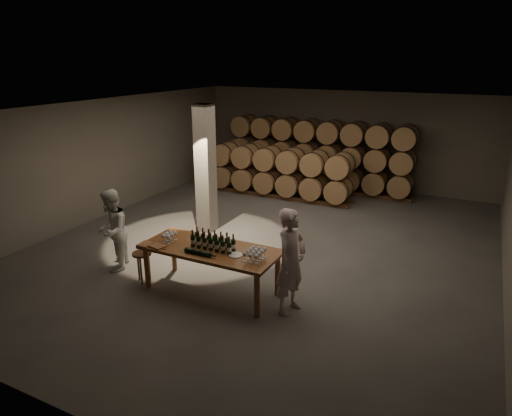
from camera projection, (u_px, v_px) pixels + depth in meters
The scene contains 15 objects.
room at pixel (206, 170), 11.29m from camera, with size 12.00×12.00×12.00m.
tasting_table at pixel (211, 253), 8.49m from camera, with size 2.60×1.10×0.90m.
barrel_stack_back at pixel (319, 153), 15.13m from camera, with size 6.26×0.95×2.31m.
barrel_stack_front at pixel (280, 171), 14.40m from camera, with size 4.70×0.95×1.57m.
bottle_cluster at pixel (213, 243), 8.37m from camera, with size 0.87×0.24×0.34m.
lying_bottles at pixel (198, 252), 8.15m from camera, with size 0.64×0.09×0.09m.
glass_cluster_left at pixel (169, 235), 8.71m from camera, with size 0.20×0.31×0.18m.
glass_cluster_right at pixel (255, 252), 7.96m from camera, with size 0.31×0.42×0.18m.
plate at pixel (236, 255), 8.13m from camera, with size 0.27×0.27×0.02m, color white.
notebook_near at pixel (158, 246), 8.49m from camera, with size 0.27×0.22×0.03m, color brown.
notebook_corner at pixel (145, 244), 8.59m from camera, with size 0.22×0.28×0.02m, color brown.
pen at pixel (163, 249), 8.39m from camera, with size 0.01×0.01×0.14m, color black.
stool at pixel (142, 258), 8.94m from camera, with size 0.38×0.38×0.63m.
person_man at pixel (291, 261), 7.79m from camera, with size 0.69×0.45×1.89m, color beige.
person_woman at pixel (112, 230), 9.39m from camera, with size 0.84×0.66×1.73m, color white.
Camera 1 is at (4.24, -9.08, 4.29)m, focal length 32.00 mm.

